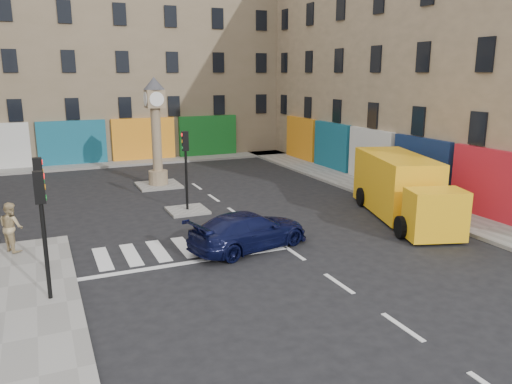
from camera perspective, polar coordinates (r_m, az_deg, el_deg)
ground at (r=17.65m, az=5.87°, el=-7.97°), size 120.00×120.00×0.00m
sidewalk_right at (r=30.23m, az=10.92°, el=1.08°), size 2.60×30.00×0.15m
sidewalk_far at (r=37.22m, az=-16.91°, el=3.04°), size 32.00×2.40×0.15m
island_near at (r=23.95m, az=-7.84°, el=-2.09°), size 1.80×1.80×0.12m
island_far at (r=29.60m, az=-11.06°, el=0.78°), size 2.40×2.40×0.12m
building_right at (r=33.60m, az=20.77°, el=15.30°), size 10.00×30.00×16.00m
building_far at (r=42.49m, az=-18.74°, el=15.57°), size 32.00×10.00×17.00m
traffic_light_left_near at (r=14.93m, az=-23.26°, el=-2.43°), size 0.28×0.22×3.70m
traffic_light_left_far at (r=17.26m, az=-23.41°, el=-0.41°), size 0.28×0.22×3.70m
traffic_light_island at (r=23.40m, az=-8.04°, el=3.89°), size 0.28×0.22×3.70m
clock_pillar at (r=29.05m, az=-11.37°, el=7.51°), size 1.20×1.20×6.10m
navy_sedan at (r=18.68m, az=-0.81°, el=-4.42°), size 5.11×3.04×1.39m
yellow_van at (r=23.45m, az=16.33°, el=0.43°), size 4.40×7.86×2.74m
pedestrian_tan at (r=19.96m, az=-26.17°, el=-3.59°), size 1.03×1.10×1.80m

